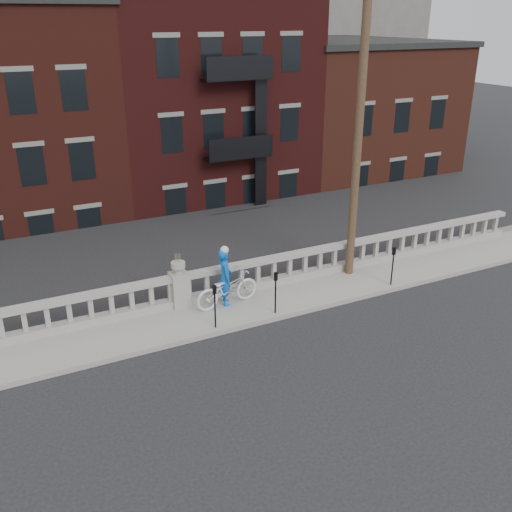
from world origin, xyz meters
The scene contains 11 objects.
ground centered at (0.00, 0.00, 0.00)m, with size 120.00×120.00×0.00m, color black.
sidewalk centered at (0.00, 3.00, 0.07)m, with size 32.00×2.20×0.15m, color gray.
balustrade centered at (0.00, 3.95, 0.64)m, with size 28.00×0.34×1.03m.
planter_pedestal centered at (0.00, 3.95, 0.83)m, with size 0.55×0.55×1.76m.
lower_level centered at (0.56, 23.04, 2.63)m, with size 80.00×44.00×20.80m.
utility_pole centered at (6.20, 3.60, 5.24)m, with size 1.60×0.28×10.00m.
parking_meter_b centered at (0.45, 2.15, 1.00)m, with size 0.10×0.09×1.36m.
parking_meter_c centered at (2.44, 2.15, 1.00)m, with size 0.10×0.09×1.36m.
parking_meter_d centered at (6.91, 2.15, 1.00)m, with size 0.10×0.09×1.36m.
bicycle centered at (1.34, 3.31, 0.71)m, with size 0.75×2.14×1.13m, color silver.
cyclist centered at (1.33, 3.41, 1.07)m, with size 0.67×0.44×1.85m, color blue.
Camera 1 is at (-5.01, -11.44, 8.57)m, focal length 40.00 mm.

